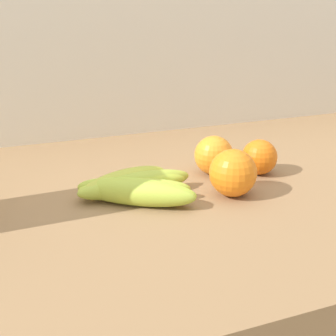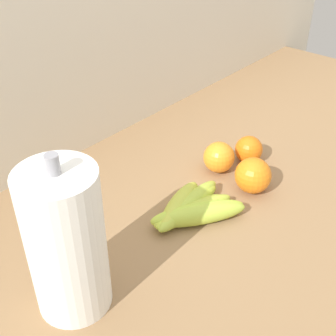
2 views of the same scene
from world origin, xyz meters
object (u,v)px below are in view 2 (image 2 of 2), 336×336
object	(u,v)px
orange_front	(253,175)
orange_back_left	(219,157)
banana_bunch	(191,209)
paper_towel_roll	(66,243)
orange_center	(249,150)

from	to	relation	value
orange_front	orange_back_left	bearing A→B (deg)	81.60
banana_bunch	orange_front	distance (m)	0.17
paper_towel_roll	orange_front	bearing A→B (deg)	-7.11
orange_center	orange_front	size ratio (longest dim) A/B	0.83
banana_bunch	paper_towel_roll	world-z (taller)	paper_towel_roll
paper_towel_roll	orange_center	bearing A→B (deg)	1.54
orange_center	orange_back_left	world-z (taller)	orange_back_left
orange_front	orange_center	bearing A→B (deg)	36.78
banana_bunch	paper_towel_roll	distance (m)	0.31
banana_bunch	orange_front	bearing A→B (deg)	-15.23
banana_bunch	orange_center	bearing A→B (deg)	6.10
orange_back_left	paper_towel_roll	world-z (taller)	paper_towel_roll
paper_towel_roll	orange_back_left	bearing A→B (deg)	5.63
banana_bunch	orange_front	size ratio (longest dim) A/B	2.57
orange_center	orange_back_left	distance (m)	0.09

